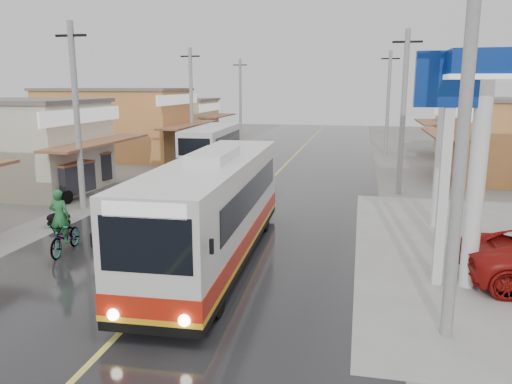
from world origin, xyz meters
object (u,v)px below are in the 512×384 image
cyclist (64,232)px  tricycle_near (69,178)px  tyre_stack (59,220)px  coach_bus (215,208)px  tricycle_far (87,168)px  second_bus (212,147)px

cyclist → tricycle_near: size_ratio=0.86×
tricycle_near → tyre_stack: (2.25, -4.44, -0.79)m
coach_bus → tricycle_near: 11.67m
coach_bus → tricycle_far: 13.93m
second_bus → tricycle_far: size_ratio=3.03×
coach_bus → tyre_stack: size_ratio=12.66×
tricycle_far → tyre_stack: size_ratio=3.15×
second_bus → cyclist: second_bus is taller
cyclist → tricycle_far: size_ratio=0.79×
cyclist → second_bus: bearing=83.0°
tricycle_near → tricycle_far: 2.81m
second_bus → tricycle_far: bearing=-126.8°
coach_bus → tricycle_near: size_ratio=4.38×
cyclist → tricycle_near: cyclist is taller
tricycle_far → tyre_stack: tricycle_far is taller
cyclist → tricycle_far: (-5.04, 10.08, 0.34)m
second_bus → tyre_stack: bearing=-100.1°
cyclist → tricycle_near: bearing=113.3°
cyclist → tricycle_near: 8.56m
tricycle_near → cyclist: bearing=-49.9°
second_bus → tricycle_far: (-4.88, -7.07, -0.43)m
coach_bus → tyre_stack: coach_bus is taller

